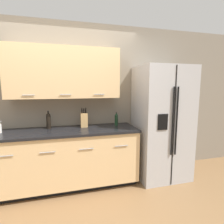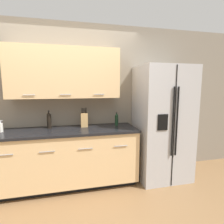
{
  "view_description": "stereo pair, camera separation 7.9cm",
  "coord_description": "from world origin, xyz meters",
  "px_view_note": "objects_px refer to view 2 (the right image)",
  "views": [
    {
      "loc": [
        0.04,
        -2.02,
        1.56
      ],
      "look_at": [
        0.73,
        0.66,
        1.16
      ],
      "focal_mm": 28.0,
      "sensor_mm": 36.0,
      "label": 1
    },
    {
      "loc": [
        0.12,
        -2.04,
        1.56
      ],
      "look_at": [
        0.73,
        0.66,
        1.16
      ],
      "focal_mm": 28.0,
      "sensor_mm": 36.0,
      "label": 2
    }
  ],
  "objects_px": {
    "refrigerator": "(162,123)",
    "wine_bottle": "(49,120)",
    "oil_bottle": "(117,119)",
    "soap_dispenser": "(1,127)",
    "knife_block": "(84,120)"
  },
  "relations": [
    {
      "from": "refrigerator",
      "to": "knife_block",
      "type": "distance_m",
      "value": 1.32
    },
    {
      "from": "knife_block",
      "to": "soap_dispenser",
      "type": "distance_m",
      "value": 1.2
    },
    {
      "from": "wine_bottle",
      "to": "soap_dispenser",
      "type": "bearing_deg",
      "value": -171.66
    },
    {
      "from": "soap_dispenser",
      "to": "wine_bottle",
      "type": "bearing_deg",
      "value": 8.34
    },
    {
      "from": "refrigerator",
      "to": "soap_dispenser",
      "type": "bearing_deg",
      "value": 177.68
    },
    {
      "from": "oil_bottle",
      "to": "wine_bottle",
      "type": "bearing_deg",
      "value": 178.77
    },
    {
      "from": "refrigerator",
      "to": "oil_bottle",
      "type": "relative_size",
      "value": 8.56
    },
    {
      "from": "knife_block",
      "to": "wine_bottle",
      "type": "xyz_separation_m",
      "value": [
        -0.55,
        0.02,
        0.01
      ]
    },
    {
      "from": "refrigerator",
      "to": "wine_bottle",
      "type": "xyz_separation_m",
      "value": [
        -1.85,
        0.2,
        0.09
      ]
    },
    {
      "from": "wine_bottle",
      "to": "soap_dispenser",
      "type": "distance_m",
      "value": 0.66
    },
    {
      "from": "soap_dispenser",
      "to": "refrigerator",
      "type": "bearing_deg",
      "value": -2.32
    },
    {
      "from": "wine_bottle",
      "to": "oil_bottle",
      "type": "bearing_deg",
      "value": -1.23
    },
    {
      "from": "refrigerator",
      "to": "wine_bottle",
      "type": "height_order",
      "value": "refrigerator"
    },
    {
      "from": "refrigerator",
      "to": "oil_bottle",
      "type": "xyz_separation_m",
      "value": [
        -0.76,
        0.17,
        0.07
      ]
    },
    {
      "from": "soap_dispenser",
      "to": "oil_bottle",
      "type": "distance_m",
      "value": 1.74
    }
  ]
}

